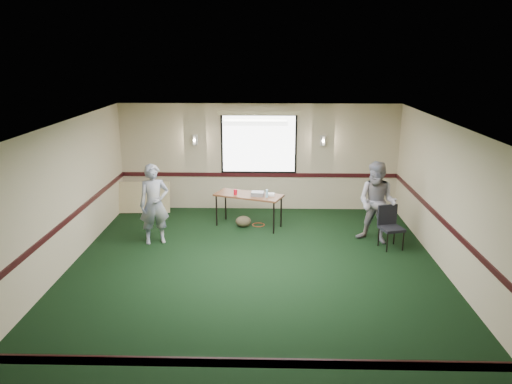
{
  "coord_description": "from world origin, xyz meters",
  "views": [
    {
      "loc": [
        0.25,
        -8.34,
        3.91
      ],
      "look_at": [
        0.0,
        1.3,
        1.2
      ],
      "focal_mm": 35.0,
      "sensor_mm": 36.0,
      "label": 1
    }
  ],
  "objects_px": {
    "person_left": "(154,204)",
    "person_right": "(377,203)",
    "folding_table": "(249,197)",
    "projector": "(258,194)",
    "conference_chair": "(390,223)"
  },
  "relations": [
    {
      "from": "projector",
      "to": "person_right",
      "type": "xyz_separation_m",
      "value": [
        2.52,
        -0.81,
        0.05
      ]
    },
    {
      "from": "projector",
      "to": "person_right",
      "type": "relative_size",
      "value": 0.16
    },
    {
      "from": "person_left",
      "to": "person_right",
      "type": "distance_m",
      "value": 4.67
    },
    {
      "from": "person_left",
      "to": "projector",
      "type": "bearing_deg",
      "value": 5.17
    },
    {
      "from": "projector",
      "to": "person_left",
      "type": "relative_size",
      "value": 0.17
    },
    {
      "from": "conference_chair",
      "to": "person_right",
      "type": "distance_m",
      "value": 0.5
    },
    {
      "from": "folding_table",
      "to": "conference_chair",
      "type": "xyz_separation_m",
      "value": [
        2.96,
        -1.19,
        -0.2
      ]
    },
    {
      "from": "folding_table",
      "to": "person_right",
      "type": "xyz_separation_m",
      "value": [
        2.73,
        -0.92,
        0.16
      ]
    },
    {
      "from": "conference_chair",
      "to": "person_left",
      "type": "xyz_separation_m",
      "value": [
        -4.89,
        0.12,
        0.34
      ]
    },
    {
      "from": "folding_table",
      "to": "person_left",
      "type": "relative_size",
      "value": 0.98
    },
    {
      "from": "folding_table",
      "to": "conference_chair",
      "type": "bearing_deg",
      "value": -1.27
    },
    {
      "from": "folding_table",
      "to": "person_right",
      "type": "relative_size",
      "value": 0.95
    },
    {
      "from": "projector",
      "to": "person_left",
      "type": "xyz_separation_m",
      "value": [
        -2.14,
        -0.96,
        0.03
      ]
    },
    {
      "from": "projector",
      "to": "person_right",
      "type": "height_order",
      "value": "person_right"
    },
    {
      "from": "folding_table",
      "to": "person_left",
      "type": "xyz_separation_m",
      "value": [
        -1.93,
        -1.07,
        0.14
      ]
    }
  ]
}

